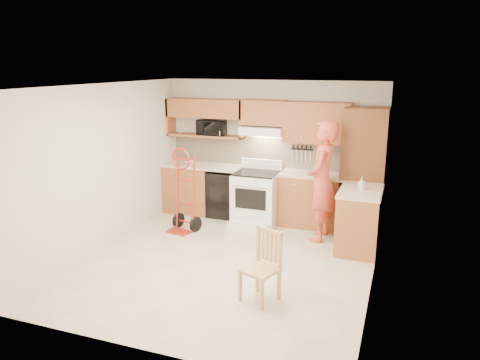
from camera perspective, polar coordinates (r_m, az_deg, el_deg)
The scene contains 28 objects.
floor at distance 6.74m, azimuth -1.47°, elevation -10.19°, with size 4.00×4.50×0.02m, color beige.
ceiling at distance 6.14m, azimuth -1.62°, elevation 11.76°, with size 4.00×4.50×0.02m, color white.
wall_back at distance 8.41m, azimuth 4.09°, elevation 3.78°, with size 4.00×0.02×2.50m, color beige.
wall_front at distance 4.39m, azimuth -12.45°, elevation -6.49°, with size 4.00×0.02×2.50m, color beige.
wall_left at distance 7.28m, azimuth -16.45°, elevation 1.56°, with size 0.02×4.50×2.50m, color beige.
wall_right at distance 5.91m, azimuth 16.92°, elevation -1.36°, with size 0.02×4.50×2.50m, color beige.
backsplash at distance 8.40m, azimuth 4.04°, elevation 3.41°, with size 3.92×0.03×0.55m, color beige.
lower_cab_left at distance 8.86m, azimuth -6.25°, elevation -1.05°, with size 0.90×0.60×0.90m, color #9F552B.
dishwasher at distance 8.57m, azimuth -1.73°, elevation -1.67°, with size 0.60×0.60×0.85m, color black.
lower_cab_right at distance 8.13m, azimuth 9.03°, elevation -2.56°, with size 1.14×0.60×0.90m, color #9F552B.
countertop_left at distance 8.62m, azimuth -4.54°, elevation 1.78°, with size 1.50×0.63×0.04m, color beige.
countertop_right at distance 8.00m, azimuth 9.16°, elevation 0.66°, with size 1.14×0.63×0.04m, color beige.
cab_return_right at distance 7.26m, azimuth 14.57°, elevation -4.91°, with size 0.60×1.00×0.90m, color #9F552B.
countertop_return at distance 7.12m, azimuth 14.81°, elevation -1.34°, with size 0.63×1.00×0.04m, color beige.
pantry_tall at distance 7.87m, azimuth 15.07°, elevation 1.09°, with size 0.70×0.60×2.10m, color brown.
upper_cab_left at distance 8.57m, azimuth -4.30°, elevation 8.90°, with size 1.50×0.33×0.34m, color #9F552B.
upper_shelf_mw at distance 8.64m, azimuth -4.24°, elevation 5.53°, with size 1.50×0.33×0.04m, color #9F552B.
upper_cab_center at distance 8.18m, azimuth 3.02°, elevation 8.38°, with size 0.76×0.33×0.44m, color #9F552B.
upper_cab_right at distance 7.98m, azimuth 9.60°, elevation 7.03°, with size 1.14×0.33×0.70m, color #9F552B.
range_hood at distance 8.16m, azimuth 2.86°, elevation 6.17°, with size 0.76×0.46×0.14m, color white.
knife_strip at distance 8.23m, azimuth 7.67°, elevation 3.38°, with size 0.40×0.05×0.29m, color black, non-canonical shape.
microwave at distance 8.57m, azimuth -3.52°, elevation 6.57°, with size 0.52×0.35×0.29m, color black.
range at distance 8.00m, azimuth 1.91°, elevation -1.83°, with size 0.76×1.00×1.12m, color white, non-canonical shape.
person at distance 7.38m, azimuth 10.15°, elevation -0.15°, with size 0.71×0.46×1.94m, color #D8503B.
hand_truck at distance 7.75m, azimuth -7.22°, elevation -1.78°, with size 0.51×0.47×1.30m, color #AC2618, non-canonical shape.
dining_chair at distance 5.55m, azimuth 2.49°, elevation -10.79°, with size 0.39×0.42×0.86m, color #E4AC71, non-canonical shape.
soap_bottle at distance 7.12m, azimuth 14.88°, elevation -0.41°, with size 0.08×0.09×0.19m, color white.
bowl at distance 8.73m, azimuth -6.26°, elevation 2.19°, with size 0.19×0.19×0.05m, color white.
Camera 1 is at (2.25, -5.70, 2.78)m, focal length 34.32 mm.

